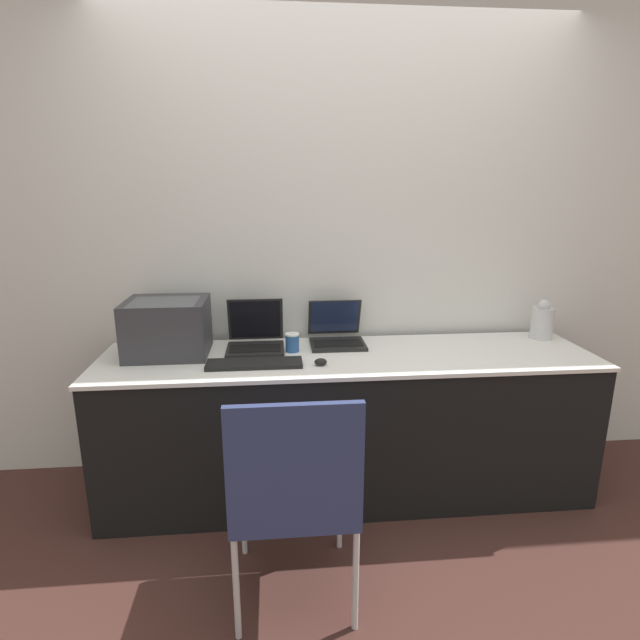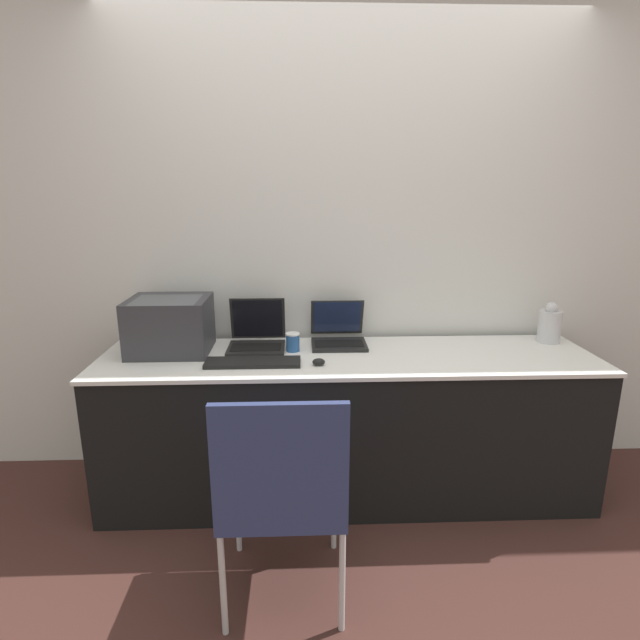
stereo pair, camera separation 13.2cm
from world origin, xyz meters
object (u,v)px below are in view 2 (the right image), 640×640
laptop_left (257,337)px  mouse (319,362)px  metal_pitcher (550,325)px  coffee_cup (293,342)px  laptop_right (338,334)px  printer (170,323)px  external_keyboard (253,362)px  chair (282,485)px

laptop_left → mouse: 0.44m
metal_pitcher → coffee_cup: bearing=-175.8°
laptop_left → laptop_right: laptop_left is taller
printer → external_keyboard: 0.51m
laptop_left → external_keyboard: laptop_left is taller
printer → laptop_left: 0.46m
laptop_right → coffee_cup: bearing=-153.3°
printer → metal_pitcher: bearing=2.5°
laptop_right → external_keyboard: laptop_right is taller
coffee_cup → chair: (-0.03, -0.85, -0.29)m
coffee_cup → laptop_right: bearing=26.7°
laptop_right → external_keyboard: (-0.44, -0.33, -0.04)m
printer → laptop_left: bearing=7.8°
chair → mouse: bearing=75.7°
laptop_left → chair: bearing=-80.1°
laptop_right → metal_pitcher: size_ratio=1.39×
external_keyboard → metal_pitcher: bearing=10.7°
laptop_right → chair: size_ratio=0.34×
metal_pitcher → chair: size_ratio=0.24×
laptop_right → mouse: size_ratio=5.12×
coffee_cup → mouse: (0.13, -0.23, -0.03)m
external_keyboard → mouse: bearing=-4.5°
external_keyboard → metal_pitcher: metal_pitcher is taller
external_keyboard → coffee_cup: bearing=46.4°
coffee_cup → chair: bearing=-92.1°
printer → chair: bearing=-55.2°
laptop_left → external_keyboard: 0.28m
laptop_right → mouse: 0.37m
external_keyboard → chair: (0.16, -0.65, -0.26)m
laptop_right → coffee_cup: laptop_right is taller
mouse → coffee_cup: bearing=119.5°
mouse → laptop_left: bearing=136.9°
metal_pitcher → printer: bearing=-177.5°
mouse → external_keyboard: bearing=175.5°
laptop_left → printer: bearing=-172.2°
laptop_right → chair: laptop_right is taller
laptop_right → metal_pitcher: 1.17m
laptop_right → metal_pitcher: bearing=-1.0°
external_keyboard → coffee_cup: 0.28m
coffee_cup → metal_pitcher: bearing=4.2°
printer → chair: size_ratio=0.44×
laptop_right → mouse: (-0.12, -0.35, -0.03)m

